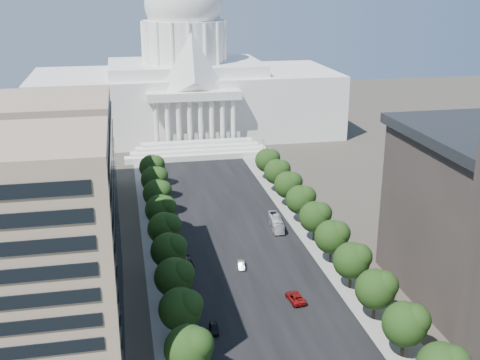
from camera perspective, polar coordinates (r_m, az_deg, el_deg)
road_asphalt at (r=159.80m, az=-1.17°, el=-3.66°), size 30.00×260.00×0.01m
sidewalk_left at (r=157.86m, az=-7.99°, el=-4.13°), size 8.00×260.00×0.02m
sidewalk_right at (r=163.93m, az=5.39°, el=-3.15°), size 8.00×260.00×0.02m
capitol at (r=245.27m, az=-5.17°, el=9.02°), size 120.00×56.00×73.00m
office_block_left_far at (r=163.68m, az=-18.64°, el=1.45°), size 38.00×52.00×30.00m
tree_l_b at (r=96.43m, az=-4.71°, el=-15.57°), size 7.79×7.60×9.97m
tree_l_c at (r=106.54m, az=-5.49°, el=-11.99°), size 7.79×7.60×9.97m
tree_l_d at (r=117.00m, az=-6.12°, el=-9.04°), size 7.79×7.60×9.97m
tree_l_e at (r=127.73m, az=-6.64°, el=-6.58°), size 7.79×7.60×9.97m
tree_l_f at (r=138.67m, az=-7.07°, el=-4.50°), size 7.79×7.60×9.97m
tree_l_g at (r=149.78m, az=-7.44°, el=-2.72°), size 7.79×7.60×9.97m
tree_l_h at (r=161.01m, az=-7.75°, el=-1.20°), size 7.79×7.60×9.97m
tree_l_i at (r=172.34m, az=-8.03°, el=0.13°), size 7.79×7.60×9.97m
tree_l_j at (r=183.76m, az=-8.27°, el=1.29°), size 7.79×7.60×9.97m
tree_r_b at (r=105.72m, az=15.58°, el=-12.92°), size 7.79×7.60×9.97m
tree_r_c at (r=115.01m, az=12.92°, el=-9.96°), size 7.79×7.60×9.97m
tree_r_d at (r=124.77m, az=10.70°, el=-7.43°), size 7.79×7.60×9.97m
tree_r_e at (r=134.88m, az=8.84°, el=-5.27°), size 7.79×7.60×9.97m
tree_r_f at (r=145.29m, az=7.24°, el=-3.40°), size 7.79×7.60×9.97m
tree_r_g at (r=155.92m, az=5.87°, el=-1.79°), size 7.79×7.60×9.97m
tree_r_h at (r=166.74m, az=4.67°, el=-0.38°), size 7.79×7.60×9.97m
tree_r_i at (r=177.71m, az=3.63°, el=0.85°), size 7.79×7.60×9.97m
tree_r_j at (r=188.80m, az=2.70°, el=1.94°), size 7.79×7.60×9.97m
streetlight_b at (r=115.28m, az=13.78°, el=-10.31°), size 2.61×0.44×9.00m
streetlight_c at (r=135.82m, az=9.42°, el=-5.42°), size 2.61×0.44×9.00m
streetlight_d at (r=157.65m, az=6.28°, el=-1.82°), size 2.61×0.44×9.00m
streetlight_e at (r=180.31m, az=3.93°, el=0.90°), size 2.61×0.44×9.00m
streetlight_f at (r=203.51m, az=2.10°, el=3.00°), size 2.61×0.44×9.00m
car_dark_a at (r=111.45m, az=-2.50°, el=-13.89°), size 1.93×4.16×1.38m
car_silver at (r=133.29m, az=0.11°, el=-8.08°), size 1.86×4.21×1.34m
car_red at (r=121.06m, az=5.27°, el=-11.04°), size 3.30×6.11×1.63m
car_dark_b at (r=134.61m, az=-4.94°, el=-7.85°), size 2.51×5.18×1.45m
city_bus at (r=153.46m, az=3.45°, el=-4.04°), size 3.62×11.21×3.07m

